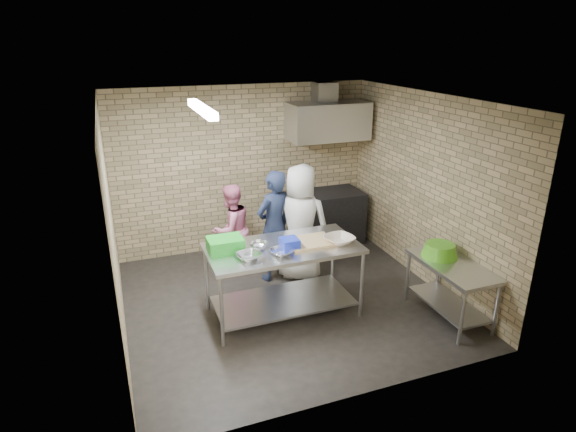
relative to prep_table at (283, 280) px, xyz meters
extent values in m
plane|color=black|center=(0.15, 0.29, -0.48)|extent=(4.20, 4.20, 0.00)
plane|color=black|center=(0.15, 0.29, 2.22)|extent=(4.20, 4.20, 0.00)
cube|color=tan|center=(0.15, 2.29, 0.87)|extent=(4.20, 0.06, 2.70)
cube|color=tan|center=(0.15, -1.71, 0.87)|extent=(4.20, 0.06, 2.70)
cube|color=tan|center=(-1.95, 0.29, 0.87)|extent=(0.06, 4.00, 2.70)
cube|color=tan|center=(2.25, 0.29, 0.87)|extent=(0.06, 4.00, 2.70)
cube|color=silver|center=(0.00, 0.00, 0.00)|extent=(1.90, 0.95, 0.95)
cube|color=silver|center=(1.95, -0.81, -0.10)|extent=(0.60, 1.20, 0.75)
cube|color=black|center=(1.50, 1.94, -0.03)|extent=(1.20, 0.70, 0.90)
cube|color=silver|center=(1.50, 1.99, 1.62)|extent=(1.30, 0.60, 0.60)
cube|color=#A5A8AD|center=(1.50, 2.14, 2.07)|extent=(0.35, 0.30, 0.30)
cube|color=#3F2B19|center=(1.80, 2.18, 1.44)|extent=(0.80, 0.20, 0.04)
cube|color=white|center=(-0.85, 0.29, 2.16)|extent=(0.10, 1.25, 0.08)
cube|color=green|center=(-0.70, 0.12, 0.56)|extent=(0.42, 0.32, 0.17)
cube|color=#1A2FC6|center=(0.05, -0.10, 0.54)|extent=(0.21, 0.21, 0.14)
cube|color=#D6B27B|center=(0.35, -0.02, 0.49)|extent=(0.58, 0.44, 0.03)
imported|color=silver|center=(-0.50, -0.20, 0.51)|extent=(0.35, 0.35, 0.07)
imported|color=silver|center=(-0.30, 0.05, 0.51)|extent=(0.27, 0.27, 0.07)
imported|color=silver|center=(-0.10, -0.22, 0.51)|extent=(0.33, 0.33, 0.07)
imported|color=beige|center=(0.70, -0.15, 0.52)|extent=(0.43, 0.43, 0.09)
cylinder|color=#B22619|center=(1.55, 2.18, 1.55)|extent=(0.07, 0.07, 0.18)
imported|color=#141A34|center=(0.22, 0.98, 0.35)|extent=(0.71, 0.60, 1.65)
imported|color=pink|center=(-0.32, 1.40, 0.21)|extent=(0.83, 0.76, 1.38)
imported|color=white|center=(0.58, 0.86, 0.39)|extent=(1.01, 0.95, 1.73)
camera|label=1|loc=(-1.85, -5.13, 2.94)|focal=30.05mm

